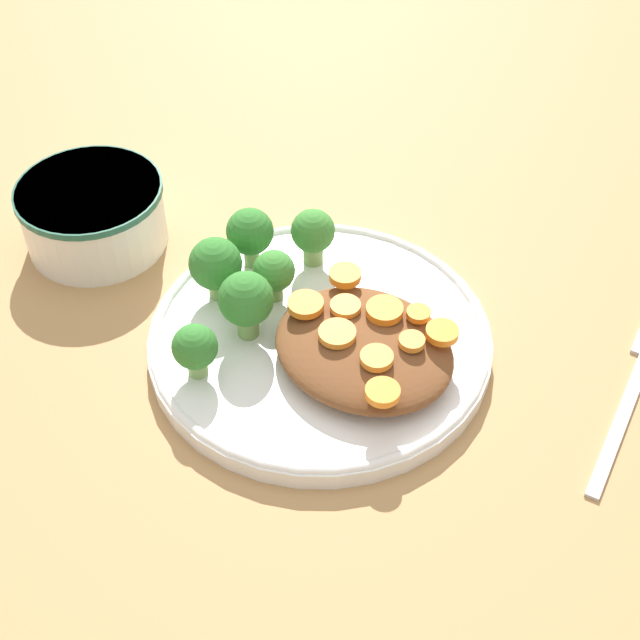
% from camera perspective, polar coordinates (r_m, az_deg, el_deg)
% --- Properties ---
extents(ground_plane, '(4.00, 4.00, 0.00)m').
position_cam_1_polar(ground_plane, '(0.70, 0.00, -1.72)').
color(ground_plane, tan).
extents(plate, '(0.27, 0.27, 0.02)m').
position_cam_1_polar(plate, '(0.69, 0.00, -1.16)').
color(plate, white).
rests_on(plate, ground_plane).
extents(dip_bowl, '(0.12, 0.12, 0.06)m').
position_cam_1_polar(dip_bowl, '(0.79, -14.33, 6.73)').
color(dip_bowl, white).
rests_on(dip_bowl, ground_plane).
extents(stew_mound, '(0.14, 0.12, 0.03)m').
position_cam_1_polar(stew_mound, '(0.66, 2.99, -1.63)').
color(stew_mound, brown).
rests_on(stew_mound, plate).
extents(broccoli_floret_0, '(0.04, 0.04, 0.05)m').
position_cam_1_polar(broccoli_floret_0, '(0.70, -6.70, 3.52)').
color(broccoli_floret_0, '#7FA85B').
rests_on(broccoli_floret_0, plate).
extents(broccoli_floret_1, '(0.04, 0.04, 0.06)m').
position_cam_1_polar(broccoli_floret_1, '(0.66, -4.75, 1.23)').
color(broccoli_floret_1, '#759E51').
rests_on(broccoli_floret_1, plate).
extents(broccoli_floret_2, '(0.04, 0.04, 0.05)m').
position_cam_1_polar(broccoli_floret_2, '(0.73, -0.46, 5.57)').
color(broccoli_floret_2, '#7FA85B').
rests_on(broccoli_floret_2, plate).
extents(broccoli_floret_3, '(0.03, 0.03, 0.04)m').
position_cam_1_polar(broccoli_floret_3, '(0.65, -8.00, -1.81)').
color(broccoli_floret_3, '#7FA85B').
rests_on(broccoli_floret_3, plate).
extents(broccoli_floret_4, '(0.04, 0.04, 0.05)m').
position_cam_1_polar(broccoli_floret_4, '(0.73, -4.50, 5.58)').
color(broccoli_floret_4, '#7FA85B').
rests_on(broccoli_floret_4, plate).
extents(broccoli_floret_5, '(0.03, 0.03, 0.05)m').
position_cam_1_polar(broccoli_floret_5, '(0.70, -2.95, 3.08)').
color(broccoli_floret_5, '#759E51').
rests_on(broccoli_floret_5, plate).
extents(carrot_slice_0, '(0.03, 0.03, 0.01)m').
position_cam_1_polar(carrot_slice_0, '(0.66, 4.15, 0.63)').
color(carrot_slice_0, orange).
rests_on(carrot_slice_0, stew_mound).
extents(carrot_slice_1, '(0.03, 0.03, 0.01)m').
position_cam_1_polar(carrot_slice_1, '(0.65, 1.11, -0.87)').
color(carrot_slice_1, orange).
rests_on(carrot_slice_1, stew_mound).
extents(carrot_slice_2, '(0.02, 0.02, 0.01)m').
position_cam_1_polar(carrot_slice_2, '(0.65, 7.83, -0.79)').
color(carrot_slice_2, orange).
rests_on(carrot_slice_2, stew_mound).
extents(carrot_slice_3, '(0.03, 0.03, 0.01)m').
position_cam_1_polar(carrot_slice_3, '(0.67, -0.94, 1.01)').
color(carrot_slice_3, orange).
rests_on(carrot_slice_3, stew_mound).
extents(carrot_slice_4, '(0.03, 0.03, 0.01)m').
position_cam_1_polar(carrot_slice_4, '(0.69, 1.62, 2.89)').
color(carrot_slice_4, orange).
rests_on(carrot_slice_4, stew_mound).
extents(carrot_slice_5, '(0.02, 0.02, 0.01)m').
position_cam_1_polar(carrot_slice_5, '(0.63, 3.65, -2.43)').
color(carrot_slice_5, orange).
rests_on(carrot_slice_5, stew_mound).
extents(carrot_slice_6, '(0.02, 0.02, 0.00)m').
position_cam_1_polar(carrot_slice_6, '(0.67, 1.64, 0.89)').
color(carrot_slice_6, orange).
rests_on(carrot_slice_6, stew_mound).
extents(carrot_slice_7, '(0.02, 0.02, 0.01)m').
position_cam_1_polar(carrot_slice_7, '(0.61, 4.03, -4.63)').
color(carrot_slice_7, orange).
rests_on(carrot_slice_7, stew_mound).
extents(carrot_slice_8, '(0.02, 0.02, 0.00)m').
position_cam_1_polar(carrot_slice_8, '(0.66, 6.33, 0.42)').
color(carrot_slice_8, orange).
rests_on(carrot_slice_8, stew_mound).
extents(carrot_slice_9, '(0.02, 0.02, 0.01)m').
position_cam_1_polar(carrot_slice_9, '(0.64, 5.89, -1.36)').
color(carrot_slice_9, orange).
rests_on(carrot_slice_9, stew_mound).
extents(fork, '(0.06, 0.21, 0.01)m').
position_cam_1_polar(fork, '(0.72, 19.76, -3.19)').
color(fork, silver).
rests_on(fork, ground_plane).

